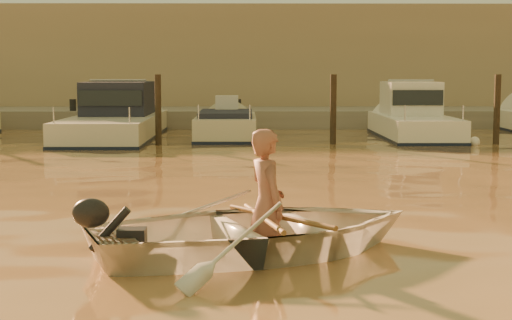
{
  "coord_description": "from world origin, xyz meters",
  "views": [
    {
      "loc": [
        2.35,
        -8.56,
        2.11
      ],
      "look_at": [
        2.48,
        3.32,
        0.75
      ],
      "focal_mm": 55.0,
      "sensor_mm": 36.0,
      "label": 1
    }
  ],
  "objects_px": {
    "moored_boat_2": "(115,118)",
    "waterfront_building": "(195,64)",
    "person": "(267,204)",
    "moored_boat_3": "(226,131)",
    "moored_boat_4": "(414,118)",
    "dinghy": "(259,230)"
  },
  "relations": [
    {
      "from": "moored_boat_2",
      "to": "waterfront_building",
      "type": "distance_m",
      "value": 11.29
    },
    {
      "from": "person",
      "to": "waterfront_building",
      "type": "relative_size",
      "value": 0.04
    },
    {
      "from": "moored_boat_3",
      "to": "moored_boat_4",
      "type": "height_order",
      "value": "moored_boat_4"
    },
    {
      "from": "moored_boat_2",
      "to": "waterfront_building",
      "type": "height_order",
      "value": "waterfront_building"
    },
    {
      "from": "person",
      "to": "moored_boat_2",
      "type": "xyz_separation_m",
      "value": [
        -4.38,
        15.65,
        0.05
      ]
    },
    {
      "from": "moored_boat_3",
      "to": "waterfront_building",
      "type": "bearing_deg",
      "value": 98.68
    },
    {
      "from": "dinghy",
      "to": "person",
      "type": "height_order",
      "value": "person"
    },
    {
      "from": "moored_boat_2",
      "to": "moored_boat_4",
      "type": "relative_size",
      "value": 1.32
    },
    {
      "from": "dinghy",
      "to": "waterfront_building",
      "type": "xyz_separation_m",
      "value": [
        -2.48,
        26.68,
        2.12
      ]
    },
    {
      "from": "moored_boat_2",
      "to": "moored_boat_4",
      "type": "height_order",
      "value": "same"
    },
    {
      "from": "waterfront_building",
      "to": "person",
      "type": "bearing_deg",
      "value": -84.49
    },
    {
      "from": "moored_boat_4",
      "to": "waterfront_building",
      "type": "distance_m",
      "value": 13.48
    },
    {
      "from": "waterfront_building",
      "to": "moored_boat_3",
      "type": "bearing_deg",
      "value": -81.32
    },
    {
      "from": "moored_boat_2",
      "to": "dinghy",
      "type": "bearing_deg",
      "value": -74.7
    },
    {
      "from": "dinghy",
      "to": "moored_boat_3",
      "type": "distance_m",
      "value": 15.7
    },
    {
      "from": "waterfront_building",
      "to": "moored_boat_4",
      "type": "bearing_deg",
      "value": -55.42
    },
    {
      "from": "moored_boat_3",
      "to": "person",
      "type": "bearing_deg",
      "value": -86.74
    },
    {
      "from": "moored_boat_3",
      "to": "moored_boat_2",
      "type": "bearing_deg",
      "value": 180.0
    },
    {
      "from": "moored_boat_4",
      "to": "moored_boat_3",
      "type": "bearing_deg",
      "value": 180.0
    },
    {
      "from": "moored_boat_2",
      "to": "person",
      "type": "bearing_deg",
      "value": -74.35
    },
    {
      "from": "moored_boat_3",
      "to": "waterfront_building",
      "type": "distance_m",
      "value": 11.34
    },
    {
      "from": "waterfront_building",
      "to": "dinghy",
      "type": "bearing_deg",
      "value": -84.7
    }
  ]
}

